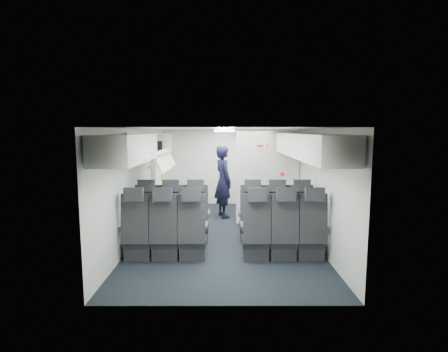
{
  "coord_description": "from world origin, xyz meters",
  "views": [
    {
      "loc": [
        -0.01,
        -7.0,
        2.11
      ],
      "look_at": [
        0.0,
        0.4,
        1.15
      ],
      "focal_mm": 28.0,
      "sensor_mm": 36.0,
      "label": 1
    }
  ],
  "objects_px": {
    "galley_unit": "(258,172)",
    "boarding_door": "(158,178)",
    "flight_attendant": "(223,181)",
    "carry_on_bag": "(152,147)",
    "seat_row_front": "(224,221)",
    "seat_row_mid": "(224,235)"
  },
  "relations": [
    {
      "from": "flight_attendant",
      "to": "boarding_door",
      "type": "bearing_deg",
      "value": 64.79
    },
    {
      "from": "seat_row_front",
      "to": "galley_unit",
      "type": "distance_m",
      "value": 3.43
    },
    {
      "from": "flight_attendant",
      "to": "carry_on_bag",
      "type": "xyz_separation_m",
      "value": [
        -1.43,
        -1.42,
        0.9
      ]
    },
    {
      "from": "boarding_door",
      "to": "carry_on_bag",
      "type": "distance_m",
      "value": 1.75
    },
    {
      "from": "seat_row_front",
      "to": "seat_row_mid",
      "type": "height_order",
      "value": "same"
    },
    {
      "from": "seat_row_front",
      "to": "carry_on_bag",
      "type": "distance_m",
      "value": 2.07
    },
    {
      "from": "galley_unit",
      "to": "boarding_door",
      "type": "distance_m",
      "value": 2.84
    },
    {
      "from": "boarding_door",
      "to": "carry_on_bag",
      "type": "bearing_deg",
      "value": -82.53
    },
    {
      "from": "galley_unit",
      "to": "carry_on_bag",
      "type": "bearing_deg",
      "value": -131.6
    },
    {
      "from": "galley_unit",
      "to": "flight_attendant",
      "type": "relative_size",
      "value": 1.08
    },
    {
      "from": "seat_row_mid",
      "to": "boarding_door",
      "type": "distance_m",
      "value": 3.45
    },
    {
      "from": "seat_row_mid",
      "to": "boarding_door",
      "type": "xyz_separation_m",
      "value": [
        -1.64,
        2.99,
        0.55
      ]
    },
    {
      "from": "carry_on_bag",
      "to": "boarding_door",
      "type": "bearing_deg",
      "value": 89.77
    },
    {
      "from": "seat_row_front",
      "to": "seat_row_mid",
      "type": "bearing_deg",
      "value": -90.0
    },
    {
      "from": "seat_row_front",
      "to": "flight_attendant",
      "type": "height_order",
      "value": "flight_attendant"
    },
    {
      "from": "seat_row_front",
      "to": "carry_on_bag",
      "type": "xyz_separation_m",
      "value": [
        -1.44,
        0.56,
        1.38
      ]
    },
    {
      "from": "boarding_door",
      "to": "carry_on_bag",
      "type": "xyz_separation_m",
      "value": [
        0.2,
        -1.52,
        0.83
      ]
    },
    {
      "from": "flight_attendant",
      "to": "carry_on_bag",
      "type": "relative_size",
      "value": 4.49
    },
    {
      "from": "seat_row_front",
      "to": "boarding_door",
      "type": "bearing_deg",
      "value": 128.16
    },
    {
      "from": "galley_unit",
      "to": "carry_on_bag",
      "type": "distance_m",
      "value": 3.69
    },
    {
      "from": "seat_row_mid",
      "to": "carry_on_bag",
      "type": "height_order",
      "value": "carry_on_bag"
    },
    {
      "from": "seat_row_mid",
      "to": "flight_attendant",
      "type": "height_order",
      "value": "flight_attendant"
    }
  ]
}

